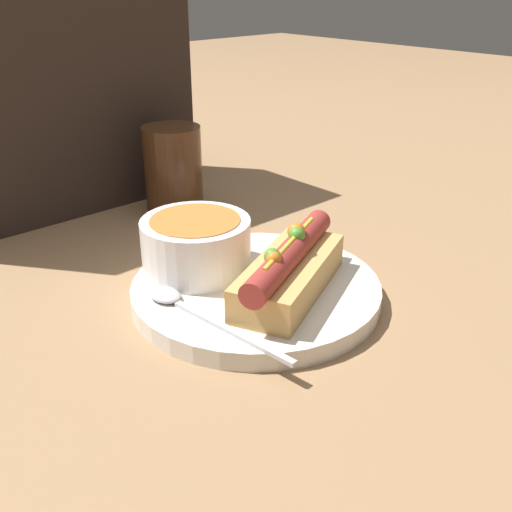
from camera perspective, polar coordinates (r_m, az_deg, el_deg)
ground_plane at (r=0.62m, az=0.00°, el=-4.06°), size 4.00×4.00×0.00m
dinner_plate at (r=0.61m, az=0.00°, el=-3.29°), size 0.25×0.25×0.02m
hot_dog at (r=0.58m, az=3.20°, el=-1.28°), size 0.18×0.12×0.06m
soup_bowl at (r=0.63m, az=-5.73°, el=1.33°), size 0.11×0.11×0.06m
spoon at (r=0.57m, az=-6.88°, el=-4.67°), size 0.03×0.18×0.01m
drinking_glass at (r=0.84m, az=-7.88°, el=8.18°), size 0.08×0.08×0.12m
seated_diner at (r=0.88m, az=-20.49°, el=17.53°), size 0.39×0.17×0.49m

